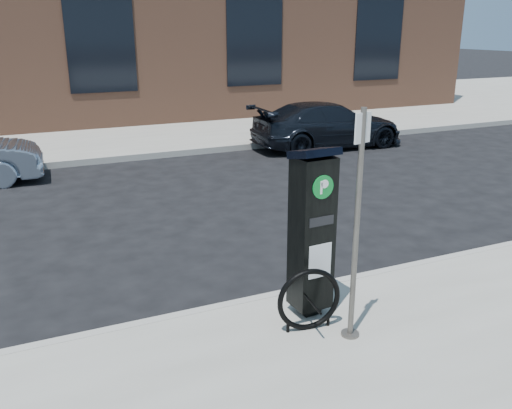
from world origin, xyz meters
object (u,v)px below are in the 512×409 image
parking_kiosk (312,231)px  car_dark (328,125)px  bike_rack (309,300)px  sign_pole (356,230)px

parking_kiosk → car_dark: parking_kiosk is taller
parking_kiosk → bike_rack: parking_kiosk is taller
bike_rack → parking_kiosk: bearing=66.3°
car_dark → parking_kiosk: bearing=148.8°
parking_kiosk → sign_pole: size_ratio=0.81×
sign_pole → parking_kiosk: bearing=87.7°
parking_kiosk → sign_pole: (0.15, -0.59, 0.19)m
parking_kiosk → sign_pole: sign_pole is taller
parking_kiosk → car_dark: 9.44m
parking_kiosk → car_dark: bearing=54.1°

